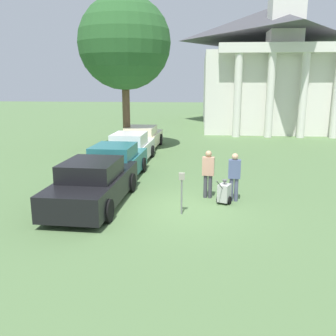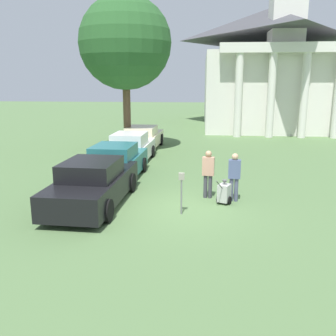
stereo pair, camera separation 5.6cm
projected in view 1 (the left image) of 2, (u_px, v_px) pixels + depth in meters
ground_plane at (178, 209)px, 12.36m from camera, size 120.00×120.00×0.00m
parked_car_black at (93, 184)px, 12.68m from camera, size 2.25×5.14×1.56m
parked_car_teal at (115, 164)px, 15.84m from camera, size 2.17×4.84×1.52m
parked_car_white at (130, 149)px, 19.18m from camera, size 2.09×4.70×1.54m
parked_car_cream at (142, 138)px, 22.94m from camera, size 2.21×5.10×1.41m
parking_meter at (182, 186)px, 11.69m from camera, size 0.18×0.09×1.35m
person_worker at (208, 171)px, 13.34m from camera, size 0.44×0.26×1.73m
person_supervisor at (234, 174)px, 12.98m from camera, size 0.44×0.26×1.71m
equipment_cart at (224, 193)px, 12.83m from camera, size 0.60×0.98×1.00m
church at (267, 63)px, 35.18m from camera, size 11.97×18.92×25.60m
shade_tree at (125, 43)px, 21.26m from camera, size 5.28×5.28×8.86m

